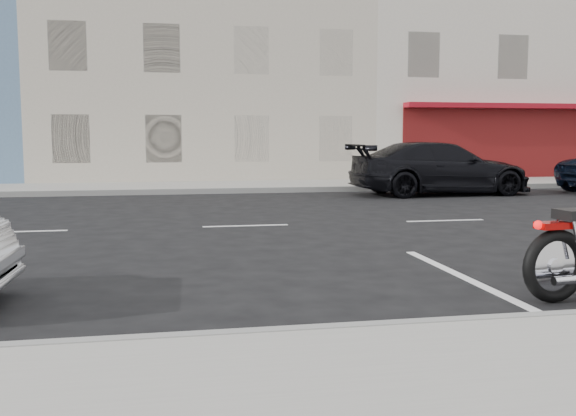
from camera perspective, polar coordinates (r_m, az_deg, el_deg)
The scene contains 6 objects.
ground at distance 12.45m, azimuth 5.39°, elevation -1.36°, with size 120.00×120.00×0.00m, color black.
sidewalk_far at distance 20.67m, azimuth -15.08°, elevation 1.72°, with size 80.00×3.40×0.15m, color gray.
curb_far at distance 18.98m, azimuth -15.45°, elevation 1.33°, with size 80.00×0.12×0.16m, color gray.
bldg_cream at distance 28.48m, azimuth -8.03°, elevation 14.53°, with size 12.00×12.00×11.50m, color #B8AE9B.
bldg_corner at distance 31.97m, azimuth 16.73°, elevation 14.33°, with size 14.00×12.00×12.50m, color beige.
car_far at distance 19.05m, azimuth 13.36°, elevation 3.45°, with size 2.13×5.23×1.52m, color black.
Camera 1 is at (-3.45, -11.85, 1.66)m, focal length 40.00 mm.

